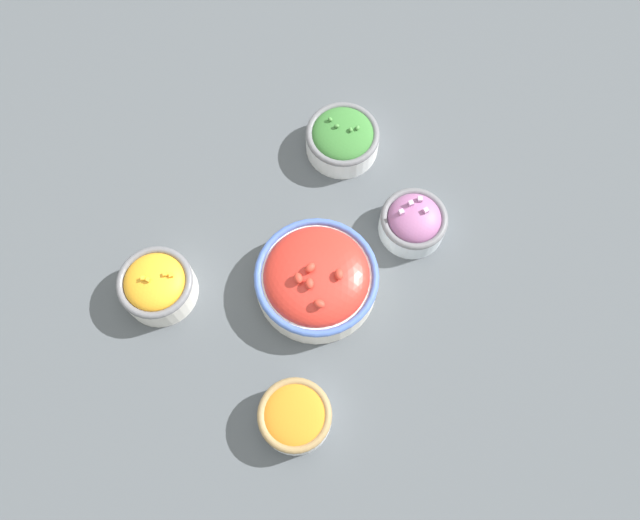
% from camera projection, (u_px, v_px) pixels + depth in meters
% --- Properties ---
extents(ground_plane, '(3.00, 3.00, 0.00)m').
position_uv_depth(ground_plane, '(320.00, 266.00, 1.06)').
color(ground_plane, '#4C5156').
extents(bowl_cherry_tomatoes, '(0.20, 0.20, 0.09)m').
position_uv_depth(bowl_cherry_tomatoes, '(317.00, 278.00, 1.01)').
color(bowl_cherry_tomatoes, silver).
rests_on(bowl_cherry_tomatoes, ground_plane).
extents(bowl_broccoli, '(0.13, 0.13, 0.07)m').
position_uv_depth(bowl_broccoli, '(342.00, 138.00, 1.11)').
color(bowl_broccoli, white).
rests_on(bowl_broccoli, ground_plane).
extents(bowl_squash, '(0.12, 0.12, 0.08)m').
position_uv_depth(bowl_squash, '(157.00, 285.00, 1.01)').
color(bowl_squash, silver).
rests_on(bowl_squash, ground_plane).
extents(bowl_carrots, '(0.11, 0.11, 0.06)m').
position_uv_depth(bowl_carrots, '(295.00, 416.00, 0.94)').
color(bowl_carrots, white).
rests_on(bowl_carrots, ground_plane).
extents(bowl_red_onion, '(0.11, 0.11, 0.07)m').
position_uv_depth(bowl_red_onion, '(413.00, 221.00, 1.05)').
color(bowl_red_onion, silver).
rests_on(bowl_red_onion, ground_plane).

